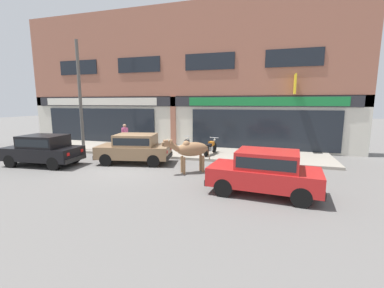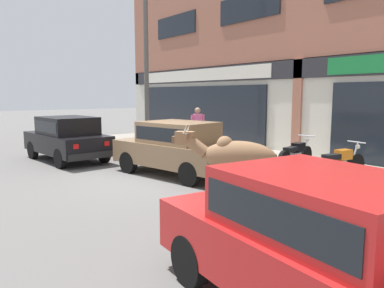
{
  "view_description": "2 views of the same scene",
  "coord_description": "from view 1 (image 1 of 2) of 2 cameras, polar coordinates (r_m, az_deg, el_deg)",
  "views": [
    {
      "loc": [
        6.16,
        -10.31,
        3.0
      ],
      "look_at": [
        2.75,
        1.0,
        1.08
      ],
      "focal_mm": 24.0,
      "sensor_mm": 36.0,
      "label": 1
    },
    {
      "loc": [
        8.12,
        -4.93,
        2.2
      ],
      "look_at": [
        0.29,
        1.0,
        0.88
      ],
      "focal_mm": 35.0,
      "sensor_mm": 36.0,
      "label": 2
    }
  ],
  "objects": [
    {
      "name": "car_1",
      "position": [
        8.72,
        15.89,
        -5.62
      ],
      "size": [
        3.72,
        1.9,
        1.46
      ],
      "color": "black",
      "rests_on": "ground"
    },
    {
      "name": "shop_building",
      "position": [
        17.53,
        -3.95,
        13.69
      ],
      "size": [
        23.0,
        1.4,
        9.15
      ],
      "color": "#9E604C",
      "rests_on": "ground"
    },
    {
      "name": "cow",
      "position": [
        10.93,
        -0.37,
        -1.26
      ],
      "size": [
        1.83,
        1.49,
        1.61
      ],
      "color": "#936B47",
      "rests_on": "ground"
    },
    {
      "name": "car_0",
      "position": [
        14.16,
        -30.15,
        -0.89
      ],
      "size": [
        3.71,
        1.89,
        1.46
      ],
      "color": "black",
      "rests_on": "ground"
    },
    {
      "name": "pedestrian",
      "position": [
        15.7,
        -14.68,
        2.08
      ],
      "size": [
        0.32,
        0.49,
        1.6
      ],
      "color": "#2D2D33",
      "rests_on": "sidewalk"
    },
    {
      "name": "car_3",
      "position": [
        12.96,
        -12.59,
        -0.68
      ],
      "size": [
        3.81,
        2.25,
        1.46
      ],
      "color": "black",
      "rests_on": "ground"
    },
    {
      "name": "ground_plane",
      "position": [
        12.38,
        -13.71,
        -5.04
      ],
      "size": [
        90.0,
        90.0,
        0.0
      ],
      "primitive_type": "plane",
      "color": "#605E5B"
    },
    {
      "name": "utility_pole",
      "position": [
        16.73,
        -23.62,
        9.67
      ],
      "size": [
        0.18,
        0.18,
        6.41
      ],
      "primitive_type": "cylinder",
      "color": "#595651",
      "rests_on": "sidewalk"
    },
    {
      "name": "motorcycle_1",
      "position": [
        14.29,
        4.12,
        -0.75
      ],
      "size": [
        0.56,
        1.81,
        0.88
      ],
      "color": "black",
      "rests_on": "sidewalk"
    },
    {
      "name": "motorcycle_0",
      "position": [
        14.86,
        -1.2,
        -0.34
      ],
      "size": [
        0.55,
        1.8,
        0.88
      ],
      "color": "black",
      "rests_on": "sidewalk"
    },
    {
      "name": "sidewalk",
      "position": [
        15.85,
        -6.41,
        -1.46
      ],
      "size": [
        19.0,
        3.59,
        0.14
      ],
      "primitive_type": "cube",
      "color": "gray",
      "rests_on": "ground"
    }
  ]
}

